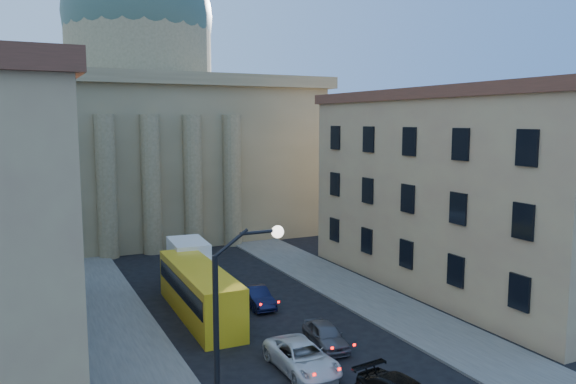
% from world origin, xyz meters
% --- Properties ---
extents(sidewalk_left, '(5.00, 60.00, 0.15)m').
position_xyz_m(sidewalk_left, '(-8.50, 18.00, 0.07)').
color(sidewalk_left, '#56534E').
rests_on(sidewalk_left, ground).
extents(sidewalk_right, '(5.00, 60.00, 0.15)m').
position_xyz_m(sidewalk_right, '(8.50, 18.00, 0.07)').
color(sidewalk_right, '#56534E').
rests_on(sidewalk_right, ground).
extents(church, '(68.02, 28.76, 36.60)m').
position_xyz_m(church, '(0.00, 55.47, 11.88)').
color(church, olive).
rests_on(church, ground).
extents(building_right, '(11.60, 26.60, 14.70)m').
position_xyz_m(building_right, '(17.00, 22.00, 7.42)').
color(building_right, tan).
rests_on(building_right, ground).
extents(street_lamp, '(2.62, 0.44, 8.83)m').
position_xyz_m(street_lamp, '(-6.97, 8.00, 5.29)').
color(street_lamp, black).
rests_on(street_lamp, ground).
extents(car_left_mid, '(2.40, 5.17, 1.43)m').
position_xyz_m(car_left_mid, '(-0.95, 14.27, 0.72)').
color(car_left_mid, silver).
rests_on(car_left_mid, ground).
extents(car_right_far, '(2.09, 4.15, 1.36)m').
position_xyz_m(car_right_far, '(1.60, 16.38, 0.68)').
color(car_right_far, '#4D4D52').
rests_on(car_right_far, ground).
extents(car_right_distant, '(1.59, 4.09, 1.33)m').
position_xyz_m(car_right_distant, '(0.85, 24.31, 0.66)').
color(car_right_distant, black).
rests_on(car_right_distant, ground).
extents(city_bus, '(2.88, 11.36, 3.18)m').
position_xyz_m(city_bus, '(-3.18, 24.24, 1.71)').
color(city_bus, yellow).
rests_on(city_bus, ground).
extents(box_truck, '(2.92, 6.48, 3.47)m').
position_xyz_m(box_truck, '(-1.97, 30.23, 1.64)').
color(box_truck, white).
rests_on(box_truck, ground).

